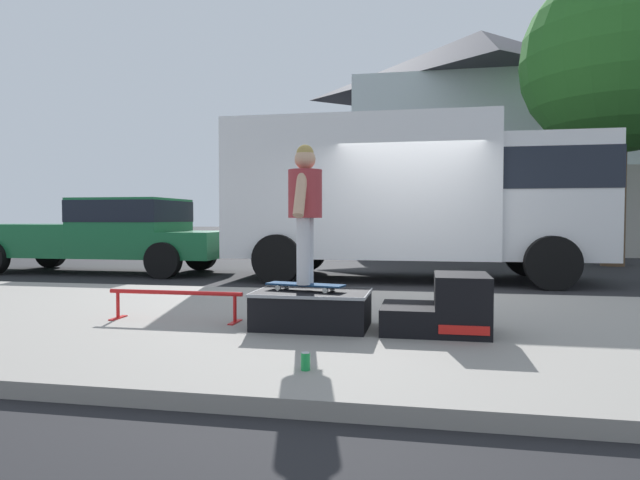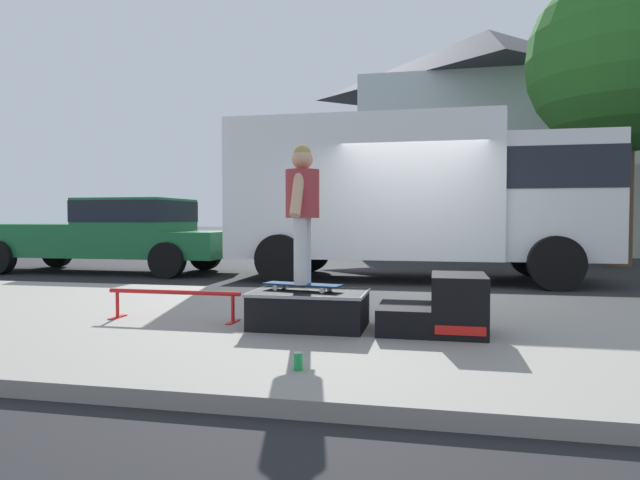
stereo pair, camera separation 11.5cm
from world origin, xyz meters
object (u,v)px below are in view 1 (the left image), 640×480
at_px(kicker_ramp, 445,308).
at_px(skater_kid, 305,202).
at_px(box_truck, 412,192).
at_px(skateboard, 305,285).
at_px(soda_can, 305,361).
at_px(pickup_truck_green, 108,232).
at_px(street_tree_main, 628,66).
at_px(skate_box, 312,308).
at_px(grind_rail, 175,298).

xyz_separation_m(kicker_ramp, skater_kid, (-1.33, 0.01, 0.99)).
bearing_deg(kicker_ramp, box_truck, 94.57).
height_order(skateboard, skater_kid, skater_kid).
distance_m(soda_can, pickup_truck_green, 9.43).
relative_size(pickup_truck_green, street_tree_main, 0.77).
xyz_separation_m(skate_box, box_truck, (0.81, 5.58, 1.39)).
relative_size(soda_can, street_tree_main, 0.02).
distance_m(pickup_truck_green, street_tree_main, 12.99).
xyz_separation_m(grind_rail, box_truck, (2.28, 5.49, 1.34)).
bearing_deg(skater_kid, grind_rail, 176.92).
bearing_deg(grind_rail, skater_kid, -3.08).
bearing_deg(kicker_ramp, skateboard, 179.51).
distance_m(skate_box, box_truck, 5.81).
distance_m(skate_box, pickup_truck_green, 8.14).
bearing_deg(grind_rail, kicker_ramp, -1.82).
bearing_deg(soda_can, skater_kid, 102.47).
relative_size(skate_box, pickup_truck_green, 0.19).
relative_size(grind_rail, box_truck, 0.21).
relative_size(skateboard, street_tree_main, 0.11).
distance_m(grind_rail, skateboard, 1.41).
bearing_deg(street_tree_main, box_truck, -141.21).
relative_size(kicker_ramp, skater_kid, 0.72).
height_order(box_truck, street_tree_main, street_tree_main).
relative_size(kicker_ramp, soda_can, 7.77).
distance_m(skateboard, street_tree_main, 12.24).
bearing_deg(skater_kid, kicker_ramp, -0.49).
relative_size(soda_can, box_truck, 0.02).
relative_size(soda_can, pickup_truck_green, 0.02).
bearing_deg(skate_box, skateboard, 171.25).
height_order(skate_box, kicker_ramp, kicker_ramp).
relative_size(box_truck, pickup_truck_green, 1.21).
distance_m(skateboard, soda_can, 1.59).
distance_m(grind_rail, box_truck, 6.10).
xyz_separation_m(kicker_ramp, grind_rail, (-2.73, 0.09, 0.01)).
relative_size(grind_rail, skater_kid, 1.08).
bearing_deg(skater_kid, soda_can, -77.53).
bearing_deg(soda_can, grind_rail, 137.57).
height_order(grind_rail, skateboard, skateboard).
bearing_deg(pickup_truck_green, skate_box, -45.00).
xyz_separation_m(grind_rail, skater_kid, (1.40, -0.08, 0.98)).
height_order(grind_rail, pickup_truck_green, pickup_truck_green).
relative_size(skate_box, skateboard, 1.38).
height_order(grind_rail, box_truck, box_truck).
xyz_separation_m(skateboard, pickup_truck_green, (-5.67, 5.73, 0.36)).
bearing_deg(skateboard, soda_can, -77.53).
xyz_separation_m(grind_rail, skateboard, (1.40, -0.08, 0.18)).
distance_m(skater_kid, soda_can, 1.93).
bearing_deg(kicker_ramp, grind_rail, 178.18).
bearing_deg(street_tree_main, soda_can, -116.89).
bearing_deg(skateboard, skater_kid, 0.00).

